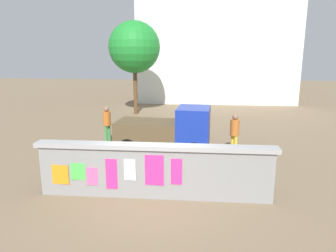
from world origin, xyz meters
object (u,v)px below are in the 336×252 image
object	(u,v)px
person_walking	(235,130)
person_bystander	(107,121)
bicycle_near	(80,168)
auto_rickshaw_truck	(168,131)
tree_roadside	(134,47)
motorcycle	(220,166)

from	to	relation	value
person_walking	person_bystander	size ratio (longest dim) A/B	1.00
bicycle_near	auto_rickshaw_truck	bearing A→B (deg)	48.75
person_walking	tree_roadside	size ratio (longest dim) A/B	0.28
person_bystander	bicycle_near	bearing A→B (deg)	-86.48
auto_rickshaw_truck	person_walking	size ratio (longest dim) A/B	2.29
bicycle_near	person_bystander	xyz separation A→B (m)	(-0.25, 4.00, 0.62)
bicycle_near	tree_roadside	bearing A→B (deg)	91.62
bicycle_near	person_bystander	size ratio (longest dim) A/B	1.05
person_bystander	tree_roadside	distance (m)	7.49
motorcycle	person_walking	distance (m)	2.67
motorcycle	tree_roadside	size ratio (longest dim) A/B	0.33
motorcycle	person_bystander	world-z (taller)	person_bystander
auto_rickshaw_truck	tree_roadside	distance (m)	9.02
bicycle_near	tree_roadside	world-z (taller)	tree_roadside
motorcycle	person_walking	xyz separation A→B (m)	(0.71, 2.53, 0.52)
auto_rickshaw_truck	bicycle_near	size ratio (longest dim) A/B	2.18
auto_rickshaw_truck	person_walking	distance (m)	2.55
motorcycle	person_walking	world-z (taller)	person_walking
motorcycle	tree_roadside	bearing A→B (deg)	113.84
bicycle_near	motorcycle	bearing A→B (deg)	3.66
auto_rickshaw_truck	bicycle_near	bearing A→B (deg)	-131.25
motorcycle	person_bystander	bearing A→B (deg)	140.92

